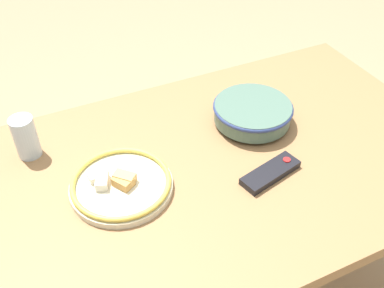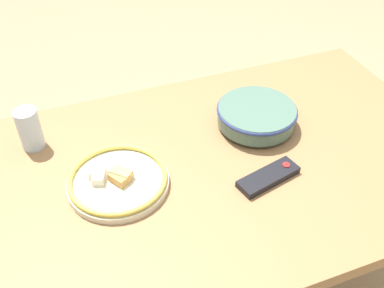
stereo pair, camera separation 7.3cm
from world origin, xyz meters
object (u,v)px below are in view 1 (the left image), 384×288
at_px(noodle_bowl, 253,112).
at_px(tv_remote, 271,173).
at_px(food_plate, 121,184).
at_px(drinking_glass, 26,137).

distance_m(noodle_bowl, tv_remote, 0.23).
xyz_separation_m(food_plate, drinking_glass, (0.19, -0.24, 0.04)).
xyz_separation_m(noodle_bowl, food_plate, (0.45, 0.10, -0.02)).
bearing_deg(tv_remote, noodle_bowl, 148.23).
xyz_separation_m(food_plate, tv_remote, (-0.38, 0.12, -0.01)).
distance_m(noodle_bowl, drinking_glass, 0.65).
height_order(noodle_bowl, tv_remote, noodle_bowl).
bearing_deg(food_plate, tv_remote, 161.91).
relative_size(noodle_bowl, food_plate, 0.90).
bearing_deg(noodle_bowl, food_plate, 12.03).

